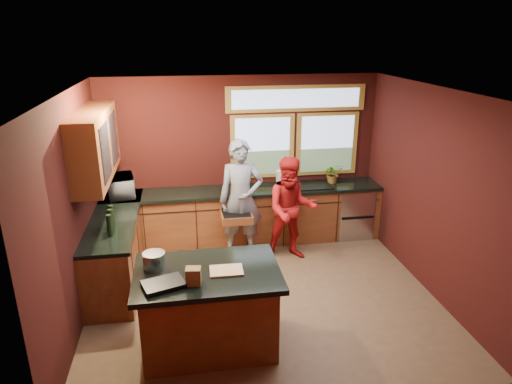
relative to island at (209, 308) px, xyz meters
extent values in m
plane|color=brown|center=(0.77, 0.89, -0.48)|extent=(4.50, 4.50, 0.00)
cube|color=black|center=(0.77, 2.89, 0.87)|extent=(4.50, 0.02, 2.70)
cube|color=black|center=(0.77, -1.11, 0.87)|extent=(4.50, 0.02, 2.70)
cube|color=black|center=(-1.48, 0.89, 0.87)|extent=(0.02, 4.00, 2.70)
cube|color=black|center=(3.02, 0.89, 0.87)|extent=(0.02, 4.00, 2.70)
cube|color=silver|center=(0.77, 0.89, 2.22)|extent=(4.50, 4.00, 0.02)
cube|color=#90A2C8|center=(1.12, 2.87, 1.07)|extent=(1.06, 0.02, 1.06)
cube|color=#90A2C8|center=(2.22, 2.87, 1.07)|extent=(1.06, 0.02, 1.06)
cube|color=olive|center=(1.67, 2.87, 1.84)|extent=(2.30, 0.02, 0.42)
cube|color=#562614|center=(-1.30, 1.74, 1.47)|extent=(0.36, 1.80, 0.90)
cube|color=#562614|center=(0.77, 2.59, -0.04)|extent=(4.50, 0.60, 0.88)
cube|color=black|center=(0.77, 2.58, 0.43)|extent=(4.50, 0.64, 0.05)
cube|color=#B7B7BC|center=(2.62, 2.57, -0.05)|extent=(0.60, 0.58, 0.85)
cube|color=black|center=(1.87, 2.55, 0.43)|extent=(0.66, 0.46, 0.05)
cube|color=#562614|center=(-1.18, 1.74, -0.04)|extent=(0.60, 2.30, 0.88)
cube|color=black|center=(-1.17, 1.74, 0.43)|extent=(0.64, 2.30, 0.05)
cube|color=#562614|center=(0.00, 0.00, -0.04)|extent=(1.40, 0.90, 0.88)
cube|color=black|center=(0.00, 0.00, 0.44)|extent=(1.55, 1.05, 0.06)
imported|color=slate|center=(0.65, 2.14, 0.44)|extent=(0.71, 0.50, 1.85)
imported|color=#9F1212|center=(1.38, 1.90, 0.33)|extent=(0.84, 0.68, 1.62)
imported|color=#999999|center=(-1.15, 2.59, 0.61)|extent=(0.49, 0.64, 0.32)
imported|color=#999999|center=(2.28, 2.64, 0.62)|extent=(0.30, 0.26, 0.33)
cylinder|color=white|center=(1.35, 2.59, 0.59)|extent=(0.12, 0.12, 0.28)
cube|color=tan|center=(0.20, -0.05, 0.48)|extent=(0.36, 0.26, 0.02)
cylinder|color=silver|center=(-0.55, 0.15, 0.56)|extent=(0.24, 0.24, 0.18)
cube|color=brown|center=(-0.15, -0.25, 0.56)|extent=(0.16, 0.14, 0.18)
cube|color=black|center=(-0.45, -0.25, 0.49)|extent=(0.47, 0.39, 0.05)
camera|label=1|loc=(-0.20, -4.31, 2.88)|focal=32.00mm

